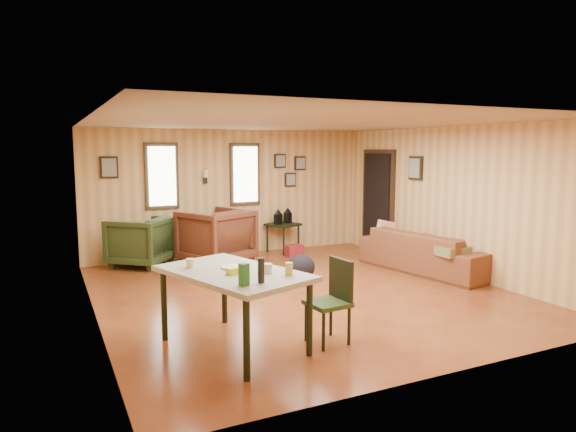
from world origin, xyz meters
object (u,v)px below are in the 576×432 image
at_px(recliner_green, 140,239).
at_px(end_table, 145,240).
at_px(sofa, 427,244).
at_px(side_table, 283,222).
at_px(dining_table, 234,278).
at_px(recliner_brown, 216,234).

height_order(recliner_green, end_table, recliner_green).
xyz_separation_m(sofa, end_table, (-4.14, 2.63, -0.03)).
distance_m(end_table, side_table, 2.68).
height_order(recliner_green, dining_table, dining_table).
relative_size(recliner_green, dining_table, 0.52).
relative_size(sofa, recliner_brown, 2.14).
xyz_separation_m(recliner_brown, end_table, (-1.13, 0.59, -0.12)).
bearing_deg(side_table, recliner_green, -179.01).
distance_m(end_table, dining_table, 4.43).
bearing_deg(recliner_green, sofa, 99.91).
bearing_deg(dining_table, side_table, 40.62).
relative_size(recliner_brown, end_table, 1.43).
distance_m(sofa, dining_table, 4.42).
xyz_separation_m(end_table, side_table, (2.67, -0.10, 0.17)).
height_order(sofa, recliner_green, recliner_green).
distance_m(sofa, recliner_green, 4.92).
height_order(sofa, dining_table, dining_table).
distance_m(sofa, end_table, 4.91).
height_order(sofa, end_table, sofa).
bearing_deg(recliner_green, end_table, -174.55).
height_order(sofa, recliner_brown, recliner_brown).
bearing_deg(recliner_brown, side_table, 173.06).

